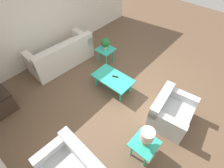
{
  "coord_description": "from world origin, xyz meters",
  "views": [
    {
      "loc": [
        -1.69,
        2.52,
        3.65
      ],
      "look_at": [
        0.22,
        0.31,
        0.55
      ],
      "focal_mm": 28.0,
      "sensor_mm": 36.0,
      "label": 1
    }
  ],
  "objects": [
    {
      "name": "table_lamp",
      "position": [
        -1.21,
        1.02,
        0.79
      ],
      "size": [
        0.26,
        0.26,
        0.44
      ],
      "color": "#997F4C",
      "rests_on": "side_table_lamp"
    },
    {
      "name": "sofa",
      "position": [
        2.32,
        0.25,
        0.33
      ],
      "size": [
        0.96,
        2.01,
        0.86
      ],
      "rotation": [
        0.0,
        0.0,
        1.5
      ],
      "color": "silver",
      "rests_on": "ground_plane"
    },
    {
      "name": "potted_plant",
      "position": [
        1.37,
        -0.71,
        0.71
      ],
      "size": [
        0.28,
        0.28,
        0.37
      ],
      "color": "#B2ADA3",
      "rests_on": "side_table_plant"
    },
    {
      "name": "ground_plane",
      "position": [
        0.0,
        0.0,
        0.0
      ],
      "size": [
        14.0,
        14.0,
        0.0
      ],
      "primitive_type": "plane",
      "color": "brown"
    },
    {
      "name": "coffee_table",
      "position": [
        0.44,
        0.02,
        0.36
      ],
      "size": [
        1.07,
        0.62,
        0.41
      ],
      "color": "#2DB79E",
      "rests_on": "ground_plane"
    },
    {
      "name": "side_table_plant",
      "position": [
        1.37,
        -0.71,
        0.41
      ],
      "size": [
        0.49,
        0.49,
        0.49
      ],
      "color": "#2DB79E",
      "rests_on": "ground_plane"
    },
    {
      "name": "side_table_lamp",
      "position": [
        -1.21,
        1.02,
        0.41
      ],
      "size": [
        0.49,
        0.49,
        0.49
      ],
      "color": "#2DB79E",
      "rests_on": "ground_plane"
    },
    {
      "name": "armchair",
      "position": [
        -1.21,
        -0.08,
        0.29
      ],
      "size": [
        0.92,
        1.07,
        0.72
      ],
      "rotation": [
        0.0,
        0.0,
        -1.45
      ],
      "color": "silver",
      "rests_on": "ground_plane"
    },
    {
      "name": "wall_right",
      "position": [
        3.06,
        0.0,
        1.35
      ],
      "size": [
        0.12,
        7.2,
        2.7
      ],
      "color": "silver",
      "rests_on": "ground_plane"
    },
    {
      "name": "remote_control",
      "position": [
        0.42,
        -0.05,
        0.42
      ],
      "size": [
        0.16,
        0.1,
        0.02
      ],
      "color": "black",
      "rests_on": "coffee_table"
    }
  ]
}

